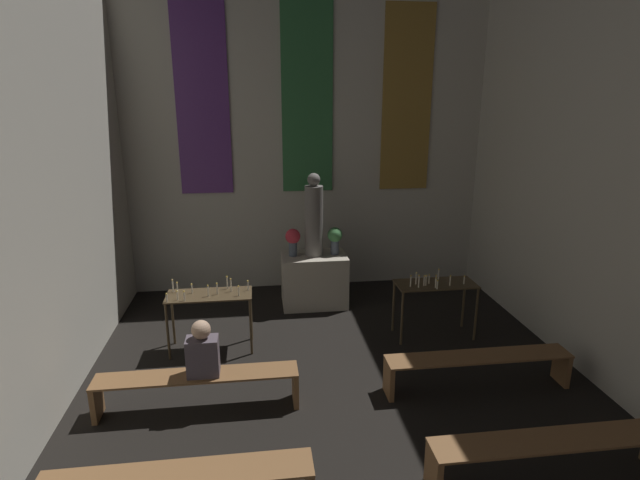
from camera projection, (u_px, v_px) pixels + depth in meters
wall_back at (307, 131)px, 9.01m from camera, size 6.72×0.16×5.80m
altar at (314, 280)px, 8.71m from camera, size 1.11×0.75×0.91m
statue at (314, 218)px, 8.40m from camera, size 0.31×0.31×1.41m
flower_vase_left at (293, 239)px, 8.46m from camera, size 0.26×0.26×0.47m
flower_vase_right at (335, 238)px, 8.55m from camera, size 0.26×0.26×0.47m
candle_rack_left at (209, 301)px, 7.05m from camera, size 1.19×0.52×1.06m
candle_rack_right at (435, 290)px, 7.46m from camera, size 1.19×0.52×1.05m
pew_third_right at (550, 450)px, 4.67m from camera, size 2.32×0.36×0.46m
pew_back_left at (198, 383)px, 5.75m from camera, size 2.32×0.36×0.46m
pew_back_right at (478, 364)px, 6.17m from camera, size 2.32×0.36×0.46m
person_seated at (202, 351)px, 5.64m from camera, size 0.36×0.24×0.67m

